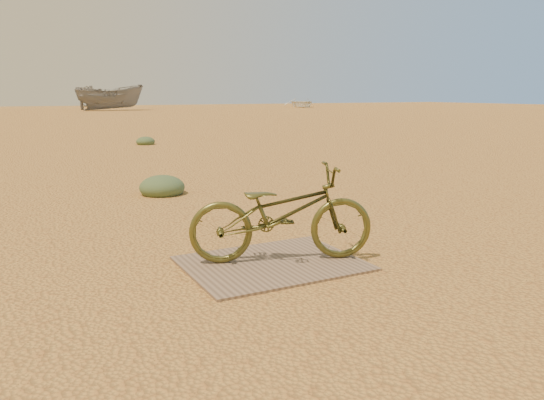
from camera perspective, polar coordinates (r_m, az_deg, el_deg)
name	(u,v)px	position (r m, az deg, el deg)	size (l,w,h in m)	color
ground	(258,247)	(5.19, -1.57, -5.07)	(120.00, 120.00, 0.00)	#C08F44
plywood_board	(272,263)	(4.67, 0.00, -6.84)	(1.49, 1.16, 0.02)	#846C57
bicycle	(282,213)	(4.62, 1.04, -1.44)	(0.56, 1.61, 0.85)	#4E4E21
boat_mid_right	(110,97)	(47.11, -17.02, 10.51)	(2.09, 5.55, 2.15)	slate
boat_far_right	(301,103)	(55.19, 3.17, 10.43)	(3.23, 4.52, 0.94)	white
kale_a	(162,194)	(8.02, -11.71, 0.63)	(0.66, 0.66, 0.37)	#4B623F
kale_b	(146,144)	(15.86, -13.43, 5.83)	(0.53, 0.53, 0.29)	#4B623F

